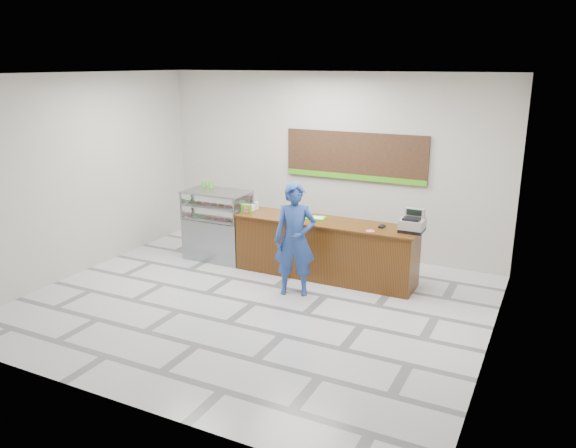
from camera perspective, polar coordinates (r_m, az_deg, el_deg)
The scene contains 16 objects.
floor at distance 8.95m, azimuth -3.49°, elevation -8.03°, with size 7.00×7.00×0.00m, color silver.
back_wall at distance 11.04m, azimuth 4.15°, elevation 6.11°, with size 7.00×7.00×0.00m, color beige.
ceiling at distance 8.17m, azimuth -3.92°, elevation 14.97°, with size 7.00×7.00×0.00m, color silver.
sales_counter at distance 9.83m, azimuth 3.74°, elevation -2.55°, with size 3.26×0.76×1.03m.
display_case at distance 10.79m, azimuth -7.17°, elevation -0.05°, with size 1.22×0.72×1.33m.
menu_board at distance 10.77m, azimuth 6.80°, elevation 6.79°, with size 2.80×0.06×0.90m.
cash_register at distance 9.25m, azimuth 12.54°, elevation 0.08°, with size 0.38×0.40×0.36m.
card_terminal at distance 9.39m, azimuth 9.52°, elevation -0.24°, with size 0.07×0.15×0.04m, color black.
serving_tray at distance 9.82m, azimuth 2.80°, elevation 0.63°, with size 0.40×0.32×0.02m.
napkin_box at distance 10.34m, azimuth -3.82°, elevation 1.66°, with size 0.12×0.12×0.11m, color white.
straw_cup at distance 10.45m, azimuth -3.23°, elevation 1.89°, with size 0.09×0.09×0.13m, color silver.
promo_box at distance 10.20m, azimuth -4.27°, elevation 1.58°, with size 0.17×0.11×0.15m, color #47A919.
donut_decal at distance 9.17m, azimuth 8.36°, elevation -0.70°, with size 0.14×0.14×0.00m, color #F75C8C.
green_cup_left at distance 11.03m, azimuth -8.51°, elevation 4.08°, with size 0.08×0.08×0.12m, color #47A919.
green_cup_right at distance 10.95m, azimuth -7.84°, elevation 4.05°, with size 0.09×0.09×0.14m, color #47A919.
customer at distance 8.99m, azimuth 0.71°, elevation -1.58°, with size 0.68×0.44×1.85m, color navy.
Camera 1 is at (4.11, -7.06, 3.66)m, focal length 35.00 mm.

